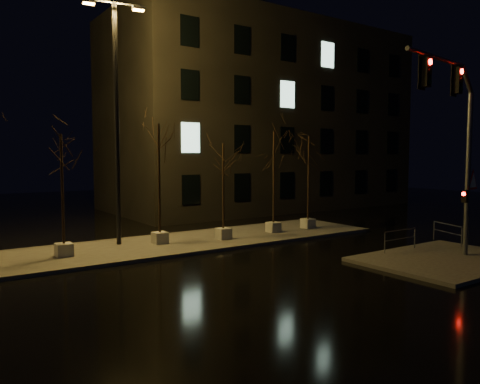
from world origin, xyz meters
TOP-DOWN VIEW (x-y plane):
  - ground at (0.00, 0.00)m, footprint 90.00×90.00m
  - median at (0.00, 6.00)m, footprint 22.00×5.00m
  - sidewalk_corner at (7.50, -3.50)m, footprint 7.00×5.00m
  - building at (14.00, 18.00)m, footprint 25.00×12.00m
  - tree_1 at (-5.44, 5.75)m, footprint 1.80×1.80m
  - tree_2 at (-0.90, 6.11)m, footprint 1.80×1.80m
  - tree_3 at (2.28, 5.42)m, footprint 1.80×1.80m
  - tree_4 at (5.69, 5.64)m, footprint 1.80×1.80m
  - tree_5 at (8.26, 5.64)m, footprint 1.80×1.80m
  - traffic_signal_mast at (7.49, -3.80)m, footprint 6.40×1.00m
  - streetlight_main at (-2.59, 7.06)m, footprint 2.82×0.76m
  - guard_rail_a at (7.17, -1.50)m, footprint 2.19×0.07m
  - guard_rail_b at (10.50, -1.70)m, footprint 0.71×1.89m

SIDE VIEW (x-z plane):
  - ground at x=0.00m, z-range 0.00..0.00m
  - median at x=0.00m, z-range 0.00..0.15m
  - sidewalk_corner at x=7.50m, z-range 0.00..0.15m
  - guard_rail_b at x=10.50m, z-range 0.29..1.24m
  - guard_rail_a at x=7.17m, z-range 0.29..1.24m
  - tree_3 at x=2.28m, z-range 1.43..6.39m
  - tree_1 at x=-5.44m, z-range 1.51..6.75m
  - tree_5 at x=8.26m, z-range 1.57..7.05m
  - tree_4 at x=5.69m, z-range 1.62..7.30m
  - tree_2 at x=-0.90m, z-range 1.67..7.53m
  - traffic_signal_mast at x=7.49m, z-range 1.39..9.26m
  - streetlight_main at x=-2.59m, z-range 1.02..12.31m
  - building at x=14.00m, z-range 0.00..15.00m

